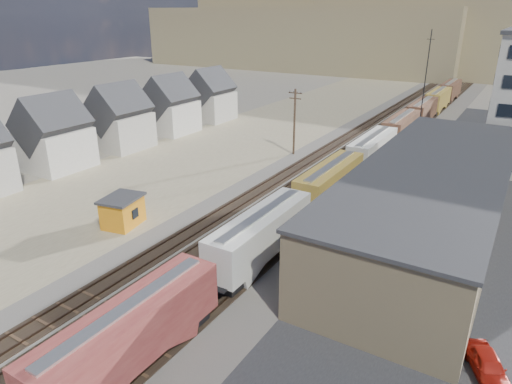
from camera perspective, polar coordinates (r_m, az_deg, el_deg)
The scene contains 13 objects.
ground at distance 35.26m, azimuth -14.77°, elevation -14.83°, with size 300.00×300.00×0.00m, color #6B6356.
ballast_bed at distance 75.02m, azimuth 13.32°, elevation 5.17°, with size 18.00×200.00×0.06m, color #4C4742.
dirt_yard at distance 74.93m, azimuth -3.90°, elevation 5.67°, with size 24.00×180.00×0.03m, color #7A6D54.
asphalt_lot at distance 57.64m, azimuth 29.38°, elevation -2.16°, with size 26.00×120.00×0.04m, color #232326.
rail_tracks at distance 75.16m, azimuth 12.93°, elevation 5.30°, with size 11.40×200.00×0.24m.
freight_train at distance 72.70m, azimuth 16.19°, elevation 6.64°, with size 3.00×119.74×4.46m.
warehouse at distance 47.46m, azimuth 21.09°, elevation -0.74°, with size 12.40×40.40×7.25m.
utility_pole_north at distance 69.58m, azimuth 4.84°, elevation 8.89°, with size 2.20×0.32×10.00m.
radio_mast at distance 81.19m, azimuth 20.30°, elevation 12.24°, with size 1.20×0.16×18.00m.
townhouse_row at distance 72.63m, azimuth -20.16°, elevation 7.41°, with size 8.15×68.16×10.47m.
hills_north at distance 188.12m, azimuth 25.94°, elevation 17.63°, with size 265.00×80.00×32.00m.
maintenance_shed at distance 48.49m, azimuth -16.34°, elevation -2.29°, with size 4.08×4.84×3.13m.
parked_car_red at distance 32.45m, azimuth 27.00°, elevation -18.81°, with size 1.70×4.23×1.44m, color #9B180E.
Camera 1 is at (21.58, -18.86, 20.53)m, focal length 32.00 mm.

